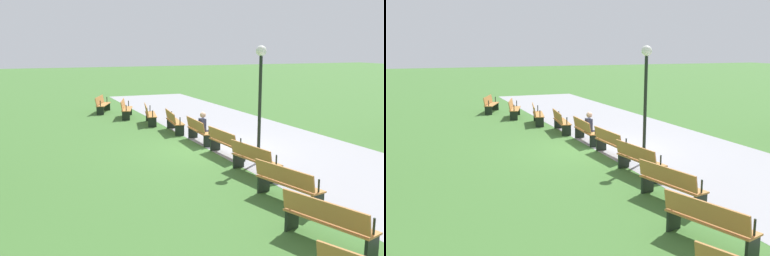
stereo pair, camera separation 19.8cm
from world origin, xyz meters
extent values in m
plane|color=#3D6B2D|center=(0.00, 0.00, 0.00)|extent=(120.00, 120.00, 0.00)
cube|color=#939399|center=(0.00, 2.45, 0.00)|extent=(34.92, 5.34, 0.01)
cube|color=#B27538|center=(-10.05, -2.00, 0.45)|extent=(1.86, 1.11, 0.04)
cube|color=#B27538|center=(-10.13, -2.19, 0.69)|extent=(1.73, 0.80, 0.40)
cube|color=black|center=(-10.84, -1.68, 0.21)|extent=(0.20, 0.37, 0.43)
cylinder|color=black|center=(-10.83, -1.66, 0.61)|extent=(0.06, 0.06, 0.30)
cube|color=black|center=(-9.26, -2.33, 0.21)|extent=(0.20, 0.37, 0.43)
cylinder|color=black|center=(-9.25, -2.31, 0.61)|extent=(0.06, 0.06, 0.30)
cube|color=#B27538|center=(-7.90, -1.22, 0.45)|extent=(1.88, 0.97, 0.04)
cube|color=#B27538|center=(-7.96, -1.41, 0.69)|extent=(1.77, 0.65, 0.40)
cube|color=black|center=(-8.71, -0.96, 0.21)|extent=(0.17, 0.37, 0.43)
cylinder|color=black|center=(-8.70, -0.94, 0.61)|extent=(0.06, 0.06, 0.30)
cube|color=black|center=(-7.08, -1.48, 0.21)|extent=(0.17, 0.37, 0.43)
cylinder|color=black|center=(-7.08, -1.46, 0.61)|extent=(0.06, 0.06, 0.30)
cube|color=#B27538|center=(-5.68, -0.62, 0.45)|extent=(1.88, 0.83, 0.04)
cube|color=#B27538|center=(-5.73, -0.82, 0.69)|extent=(1.81, 0.50, 0.40)
cube|color=black|center=(-6.52, -0.44, 0.21)|extent=(0.14, 0.38, 0.43)
cylinder|color=black|center=(-6.51, -0.42, 0.61)|extent=(0.05, 0.05, 0.30)
cube|color=black|center=(-4.85, -0.81, 0.21)|extent=(0.14, 0.38, 0.43)
cylinder|color=black|center=(-4.85, -0.79, 0.61)|extent=(0.05, 0.05, 0.30)
cube|color=#B27538|center=(-3.43, -0.23, 0.45)|extent=(1.87, 0.68, 0.04)
cube|color=#B27538|center=(-3.45, -0.42, 0.69)|extent=(1.83, 0.34, 0.40)
cube|color=black|center=(-4.27, -0.11, 0.21)|extent=(0.11, 0.38, 0.43)
cylinder|color=black|center=(-4.27, -0.09, 0.61)|extent=(0.05, 0.05, 0.30)
cube|color=black|center=(-2.58, -0.34, 0.21)|extent=(0.11, 0.38, 0.43)
cylinder|color=black|center=(-2.58, -0.32, 0.61)|extent=(0.05, 0.05, 0.30)
cube|color=#B27538|center=(-1.15, -0.03, 0.45)|extent=(1.85, 0.52, 0.04)
cube|color=#B27538|center=(-1.15, -0.22, 0.69)|extent=(1.83, 0.18, 0.40)
cube|color=black|center=(-2.00, 0.01, 0.21)|extent=(0.08, 0.38, 0.43)
cylinder|color=black|center=(-2.00, 0.03, 0.61)|extent=(0.05, 0.05, 0.30)
cube|color=black|center=(-0.29, -0.06, 0.21)|extent=(0.08, 0.38, 0.43)
cylinder|color=black|center=(-0.29, -0.04, 0.61)|extent=(0.05, 0.05, 0.30)
cube|color=#B27538|center=(1.15, -0.03, 0.45)|extent=(1.85, 0.52, 0.04)
cube|color=#B27538|center=(1.15, -0.22, 0.69)|extent=(1.83, 0.18, 0.40)
cube|color=black|center=(0.29, -0.06, 0.21)|extent=(0.08, 0.38, 0.43)
cylinder|color=black|center=(0.29, -0.04, 0.61)|extent=(0.05, 0.05, 0.30)
cube|color=black|center=(2.00, 0.01, 0.21)|extent=(0.08, 0.38, 0.43)
cylinder|color=black|center=(2.00, 0.03, 0.61)|extent=(0.05, 0.05, 0.30)
cube|color=#B27538|center=(3.43, -0.23, 0.45)|extent=(1.87, 0.68, 0.04)
cube|color=#B27538|center=(3.45, -0.42, 0.69)|extent=(1.83, 0.34, 0.40)
cube|color=black|center=(2.58, -0.34, 0.21)|extent=(0.11, 0.38, 0.43)
cylinder|color=black|center=(2.58, -0.32, 0.61)|extent=(0.05, 0.05, 0.30)
cube|color=black|center=(4.27, -0.11, 0.21)|extent=(0.11, 0.38, 0.43)
cylinder|color=black|center=(4.27, -0.09, 0.61)|extent=(0.05, 0.05, 0.30)
cube|color=#B27538|center=(5.68, -0.62, 0.45)|extent=(1.88, 0.83, 0.04)
cube|color=#B27538|center=(5.73, -0.82, 0.69)|extent=(1.81, 0.50, 0.40)
cube|color=black|center=(4.85, -0.81, 0.21)|extent=(0.14, 0.38, 0.43)
cylinder|color=black|center=(4.85, -0.79, 0.61)|extent=(0.05, 0.05, 0.30)
cube|color=black|center=(6.52, -0.44, 0.21)|extent=(0.14, 0.38, 0.43)
cylinder|color=black|center=(6.51, -0.42, 0.61)|extent=(0.05, 0.05, 0.30)
cube|color=#B27538|center=(7.90, -1.22, 0.45)|extent=(1.88, 0.97, 0.04)
cube|color=#B27538|center=(7.96, -1.41, 0.69)|extent=(1.77, 0.65, 0.40)
cube|color=black|center=(7.08, -1.48, 0.21)|extent=(0.17, 0.37, 0.43)
cylinder|color=black|center=(7.08, -1.46, 0.61)|extent=(0.06, 0.06, 0.30)
cube|color=black|center=(8.71, -0.96, 0.21)|extent=(0.17, 0.37, 0.43)
cylinder|color=black|center=(8.70, -0.94, 0.61)|extent=(0.06, 0.06, 0.30)
cylinder|color=black|center=(9.25, -2.31, 0.61)|extent=(0.06, 0.06, 0.30)
cube|color=#2D3347|center=(-0.88, -0.06, 0.70)|extent=(0.33, 0.21, 0.50)
sphere|color=tan|center=(-0.88, -0.04, 1.09)|extent=(0.22, 0.22, 0.22)
cylinder|color=#23232D|center=(-0.96, 0.13, 0.43)|extent=(0.15, 0.37, 0.13)
cylinder|color=#23232D|center=(-0.96, 0.31, 0.21)|extent=(0.11, 0.11, 0.43)
cylinder|color=#23232D|center=(-0.78, 0.12, 0.43)|extent=(0.15, 0.37, 0.13)
cylinder|color=#23232D|center=(-0.78, 0.30, 0.21)|extent=(0.11, 0.11, 0.43)
cylinder|color=black|center=(2.29, 0.51, 1.66)|extent=(0.10, 0.10, 3.32)
sphere|color=white|center=(2.29, 0.51, 3.46)|extent=(0.32, 0.32, 0.32)
camera|label=1|loc=(14.28, -6.47, 3.65)|focal=42.27mm
camera|label=2|loc=(14.36, -6.29, 3.65)|focal=42.27mm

